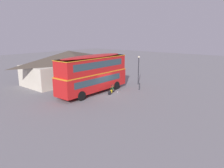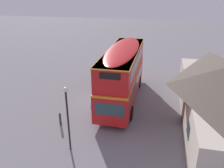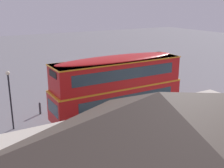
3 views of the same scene
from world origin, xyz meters
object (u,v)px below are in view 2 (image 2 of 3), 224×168
Objects in this scene: touring_bicycle at (98,101)px; backpack_on_ground at (98,98)px; double_decker_bus at (123,72)px; water_bottle_clear_plastic at (91,106)px; street_lamp at (67,112)px; kerb_bollard at (60,119)px.

backpack_on_ground is at bearing -161.75° from touring_bicycle.
double_decker_bus is 6.21× the size of touring_bicycle.
touring_bicycle is 3.19× the size of backpack_on_ground.
water_bottle_clear_plastic is (2.02, -2.32, -2.54)m from double_decker_bus.
water_bottle_clear_plastic is at bearing -8.78° from backpack_on_ground.
backpack_on_ground reaches higher than water_bottle_clear_plastic.
double_decker_bus is at bearing 165.41° from street_lamp.
double_decker_bus reaches higher than street_lamp.
backpack_on_ground is at bearing -178.50° from street_lamp.
double_decker_bus is 2.44× the size of street_lamp.
touring_bicycle reaches higher than backpack_on_ground.
double_decker_bus reaches higher than water_bottle_clear_plastic.
backpack_on_ground is 0.53× the size of kerb_bollard.
street_lamp is 4.33× the size of kerb_bollard.
touring_bicycle is 0.39× the size of street_lamp.
backpack_on_ground is 4.62m from kerb_bollard.
touring_bicycle is at bearing -52.70° from double_decker_bus.
kerb_bollard is at bearing -144.17° from street_lamp.
touring_bicycle is at bearing 18.25° from backpack_on_ground.
street_lamp is 3.68m from kerb_bollard.
water_bottle_clear_plastic is at bearing -37.49° from touring_bicycle.
double_decker_bus is 6.55m from kerb_bollard.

